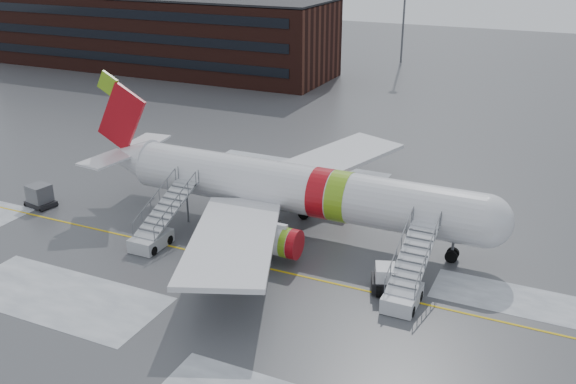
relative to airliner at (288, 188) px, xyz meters
The scene contains 7 objects.
ground 7.20m from the airliner, 118.02° to the right, with size 260.00×260.00×0.00m, color #494C4F.
airliner is the anchor object (origin of this frame).
airstair_fwd 13.28m from the airliner, 30.01° to the right, with size 2.05×7.70×3.48m.
airstair_aft 10.48m from the airliner, 140.20° to the right, with size 2.05×7.70×3.48m.
pushback_tug 12.11m from the airliner, 29.72° to the right, with size 3.52×3.09×1.79m.
uld_container 21.81m from the airliner, 166.93° to the right, with size 2.64×2.12×1.94m.
terminal_building 68.91m from the airliner, 134.17° to the left, with size 62.00×16.11×12.30m.
Camera 1 is at (22.40, -36.30, 21.81)m, focal length 40.00 mm.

